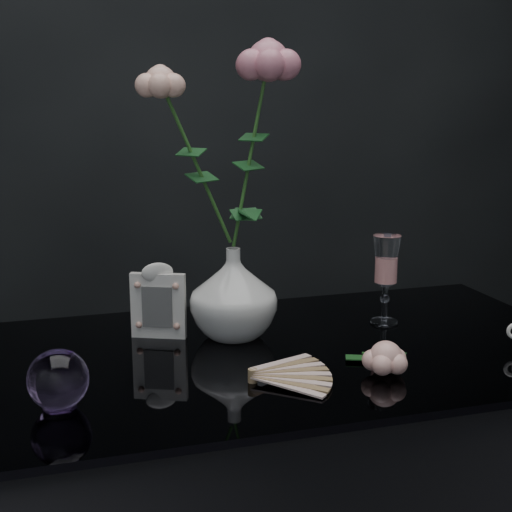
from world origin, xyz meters
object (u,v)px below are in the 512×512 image
object	(u,v)px
paperweight	(58,379)
vase	(233,293)
wine_glass	(386,280)
loose_rose	(386,358)
picture_frame	(158,300)

from	to	relation	value
paperweight	vase	bearing A→B (deg)	35.68
wine_glass	loose_rose	bearing A→B (deg)	-116.22
wine_glass	picture_frame	size ratio (longest dim) A/B	1.24
vase	wine_glass	xyz separation A→B (m)	(0.29, -0.00, 0.00)
vase	wine_glass	distance (m)	0.29
vase	picture_frame	size ratio (longest dim) A/B	1.18
wine_glass	picture_frame	world-z (taller)	wine_glass
picture_frame	paperweight	bearing A→B (deg)	-101.39
wine_glass	loose_rose	size ratio (longest dim) A/B	1.09
vase	loose_rose	distance (m)	0.30
picture_frame	paperweight	distance (m)	0.31
paperweight	loose_rose	world-z (taller)	paperweight
wine_glass	loose_rose	xyz separation A→B (m)	(-0.11, -0.23, -0.06)
vase	picture_frame	xyz separation A→B (m)	(-0.13, 0.04, -0.01)
wine_glass	picture_frame	distance (m)	0.42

